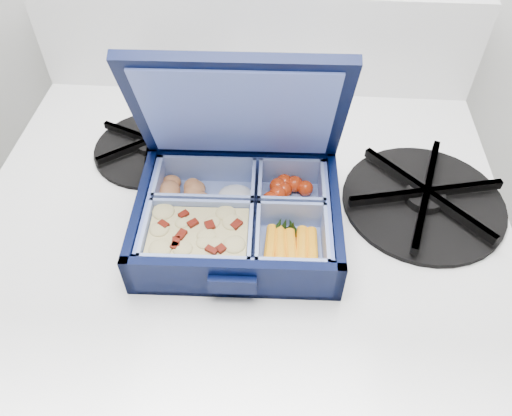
# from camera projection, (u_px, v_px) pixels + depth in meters

# --- Properties ---
(stove) EXTENTS (0.64, 0.64, 0.97)m
(stove) POSITION_uv_depth(u_px,v_px,m) (246.00, 382.00, 0.96)
(stove) COLOR white
(stove) RESTS_ON floor
(bento_box) EXTENTS (0.23, 0.18, 0.05)m
(bento_box) POSITION_uv_depth(u_px,v_px,m) (238.00, 218.00, 0.56)
(bento_box) COLOR black
(bento_box) RESTS_ON stove
(burner_grate) EXTENTS (0.24, 0.24, 0.03)m
(burner_grate) POSITION_uv_depth(u_px,v_px,m) (425.00, 196.00, 0.60)
(burner_grate) COLOR black
(burner_grate) RESTS_ON stove
(burner_grate_rear) EXTENTS (0.21, 0.21, 0.02)m
(burner_grate_rear) POSITION_uv_depth(u_px,v_px,m) (152.00, 145.00, 0.68)
(burner_grate_rear) COLOR black
(burner_grate_rear) RESTS_ON stove
(fork) EXTENTS (0.09, 0.20, 0.01)m
(fork) POSITION_uv_depth(u_px,v_px,m) (275.00, 166.00, 0.66)
(fork) COLOR #A8A8B1
(fork) RESTS_ON stove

